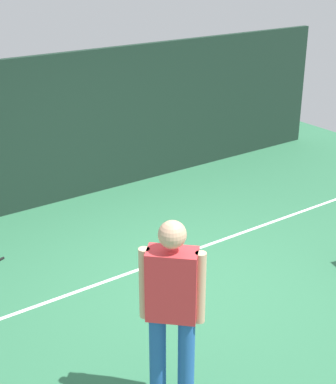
% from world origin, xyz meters
% --- Properties ---
extents(ground_plane, '(12.00, 12.00, 0.00)m').
position_xyz_m(ground_plane, '(0.00, 0.00, 0.00)').
color(ground_plane, '#2D6B47').
extents(back_fence, '(10.00, 0.10, 2.20)m').
position_xyz_m(back_fence, '(0.00, 3.00, 1.10)').
color(back_fence, '#192D23').
rests_on(back_fence, ground).
extents(court_line, '(9.00, 0.05, 0.00)m').
position_xyz_m(court_line, '(0.00, 0.57, 0.00)').
color(court_line, white).
rests_on(court_line, ground).
extents(tennis_player, '(0.44, 0.44, 1.70)m').
position_xyz_m(tennis_player, '(-1.23, -1.40, 0.97)').
color(tennis_player, '#2659A5').
rests_on(tennis_player, ground).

